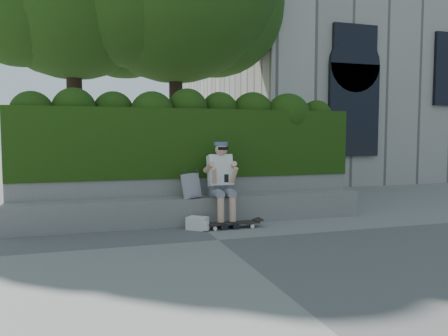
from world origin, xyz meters
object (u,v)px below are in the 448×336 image
object	(u,v)px
person	(221,180)
backpack_plaid	(191,186)
backpack_ground	(197,223)
skateboard	(232,223)

from	to	relation	value
person	backpack_plaid	world-z (taller)	person
backpack_ground	person	bearing A→B (deg)	72.95
skateboard	backpack_plaid	size ratio (longest dim) A/B	2.19
person	skateboard	size ratio (longest dim) A/B	1.55
skateboard	backpack_ground	xyz separation A→B (m)	(-0.56, 0.07, 0.02)
backpack_plaid	skateboard	bearing A→B (deg)	-71.72
skateboard	backpack_plaid	world-z (taller)	backpack_plaid
person	backpack_plaid	distance (m)	0.51
person	backpack_plaid	bearing A→B (deg)	170.64
backpack_plaid	backpack_ground	bearing A→B (deg)	-121.73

